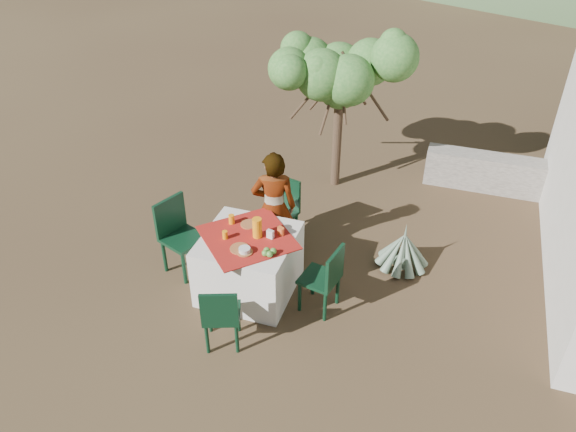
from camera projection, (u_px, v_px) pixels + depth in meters
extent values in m
plane|color=#3C291B|center=(196.00, 283.00, 6.78)|extent=(160.00, 160.00, 0.00)
cube|color=white|center=(249.00, 264.00, 6.50)|extent=(1.02, 1.02, 0.75)
cube|color=maroon|center=(248.00, 237.00, 6.28)|extent=(1.30, 1.30, 0.01)
cylinder|color=black|center=(261.00, 231.00, 7.30)|extent=(0.04, 0.04, 0.45)
cylinder|color=black|center=(282.00, 239.00, 7.15)|extent=(0.04, 0.04, 0.45)
cylinder|color=black|center=(275.00, 218.00, 7.53)|extent=(0.04, 0.04, 0.45)
cylinder|color=black|center=(296.00, 226.00, 7.38)|extent=(0.04, 0.04, 0.45)
cube|color=black|center=(278.00, 214.00, 7.21)|extent=(0.51, 0.51, 0.04)
cube|color=black|center=(286.00, 192.00, 7.21)|extent=(0.41, 0.14, 0.44)
cylinder|color=black|center=(238.00, 317.00, 6.03)|extent=(0.04, 0.04, 0.41)
cylinder|color=black|center=(210.00, 317.00, 6.02)|extent=(0.04, 0.04, 0.41)
cylinder|color=black|center=(237.00, 338.00, 5.78)|extent=(0.04, 0.04, 0.41)
cylinder|color=black|center=(207.00, 338.00, 5.77)|extent=(0.04, 0.04, 0.41)
cube|color=black|center=(222.00, 313.00, 5.79)|extent=(0.48, 0.48, 0.04)
cube|color=black|center=(219.00, 310.00, 5.52)|extent=(0.37, 0.16, 0.40)
cylinder|color=black|center=(184.00, 268.00, 6.66)|extent=(0.05, 0.05, 0.48)
cylinder|color=black|center=(206.00, 253.00, 6.89)|extent=(0.05, 0.05, 0.48)
cylinder|color=black|center=(164.00, 255.00, 6.85)|extent=(0.05, 0.05, 0.48)
cylinder|color=black|center=(187.00, 242.00, 7.08)|extent=(0.05, 0.05, 0.48)
cube|color=black|center=(183.00, 239.00, 6.73)|extent=(0.57, 0.57, 0.04)
cube|color=black|center=(170.00, 215.00, 6.69)|extent=(0.20, 0.43, 0.46)
cylinder|color=black|center=(313.00, 280.00, 6.51)|extent=(0.04, 0.04, 0.42)
cylinder|color=black|center=(300.00, 296.00, 6.29)|extent=(0.04, 0.04, 0.42)
cylinder|color=black|center=(338.00, 289.00, 6.38)|extent=(0.04, 0.04, 0.42)
cylinder|color=black|center=(325.00, 306.00, 6.15)|extent=(0.04, 0.04, 0.42)
cube|color=black|center=(319.00, 278.00, 6.22)|extent=(0.46, 0.46, 0.04)
cube|color=black|center=(335.00, 268.00, 6.01)|extent=(0.11, 0.39, 0.41)
imported|color=#8C6651|center=(274.00, 207.00, 6.80)|extent=(0.63, 0.51, 1.49)
cylinder|color=#4E3627|center=(337.00, 137.00, 8.28)|extent=(0.14, 0.14, 1.58)
sphere|color=#2A6625|center=(340.00, 86.00, 7.83)|extent=(0.68, 0.68, 0.68)
sphere|color=#2A6625|center=(385.00, 80.00, 7.57)|extent=(0.63, 0.63, 0.63)
sphere|color=#2A6625|center=(304.00, 71.00, 8.00)|extent=(0.59, 0.59, 0.59)
sphere|color=#2A6625|center=(359.00, 57.00, 8.16)|extent=(0.61, 0.61, 0.61)
sphere|color=#2A6625|center=(334.00, 98.00, 7.34)|extent=(0.54, 0.54, 0.54)
sphere|color=slate|center=(401.00, 262.00, 7.04)|extent=(0.22, 0.22, 0.22)
cone|color=slate|center=(404.00, 245.00, 6.89)|extent=(0.12, 0.12, 0.62)
cone|color=slate|center=(415.00, 250.00, 6.92)|extent=(0.38, 0.19, 0.53)
cone|color=slate|center=(412.00, 246.00, 6.99)|extent=(0.30, 0.33, 0.55)
cone|color=slate|center=(406.00, 243.00, 7.03)|extent=(0.14, 0.38, 0.53)
cone|color=slate|center=(399.00, 243.00, 7.04)|extent=(0.26, 0.35, 0.55)
cone|color=slate|center=(393.00, 245.00, 7.00)|extent=(0.37, 0.23, 0.54)
cone|color=slate|center=(392.00, 249.00, 6.94)|extent=(0.38, 0.19, 0.53)
cone|color=slate|center=(394.00, 253.00, 6.87)|extent=(0.30, 0.33, 0.55)
cone|color=slate|center=(400.00, 256.00, 6.82)|extent=(0.14, 0.38, 0.53)
cone|color=slate|center=(408.00, 256.00, 6.81)|extent=(0.26, 0.35, 0.55)
cone|color=slate|center=(413.00, 254.00, 6.85)|extent=(0.37, 0.23, 0.54)
cube|color=gray|center=(515.00, 176.00, 8.35)|extent=(2.60, 0.35, 0.55)
cylinder|color=brown|center=(249.00, 224.00, 6.47)|extent=(0.20, 0.20, 0.01)
cylinder|color=brown|center=(240.00, 249.00, 6.10)|extent=(0.22, 0.22, 0.01)
cylinder|color=orange|center=(232.00, 219.00, 6.47)|extent=(0.07, 0.07, 0.11)
cylinder|color=orange|center=(225.00, 235.00, 6.23)|extent=(0.06, 0.06, 0.10)
cylinder|color=orange|center=(257.00, 228.00, 6.22)|extent=(0.11, 0.11, 0.24)
cylinder|color=brown|center=(245.00, 252.00, 6.05)|extent=(0.18, 0.18, 0.01)
cylinder|color=silver|center=(245.00, 250.00, 6.03)|extent=(0.13, 0.13, 0.05)
cylinder|color=orange|center=(282.00, 232.00, 6.29)|extent=(0.06, 0.06, 0.09)
cylinder|color=orange|center=(280.00, 230.00, 6.32)|extent=(0.06, 0.06, 0.09)
cube|color=silver|center=(270.00, 234.00, 6.24)|extent=(0.09, 0.06, 0.10)
sphere|color=#518931|center=(267.00, 250.00, 6.02)|extent=(0.07, 0.07, 0.07)
sphere|color=#518931|center=(273.00, 251.00, 6.01)|extent=(0.07, 0.07, 0.07)
sphere|color=#518931|center=(270.00, 254.00, 5.97)|extent=(0.07, 0.07, 0.07)
sphere|color=#518931|center=(265.00, 253.00, 5.98)|extent=(0.07, 0.07, 0.07)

